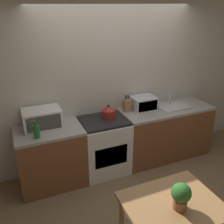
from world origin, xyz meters
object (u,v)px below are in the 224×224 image
Objects in this scene: kettle at (109,112)px; dining_table at (172,211)px; toaster_oven at (143,103)px; stove_range at (104,146)px; microwave at (42,118)px; bottle at (37,131)px.

kettle reaches higher than dining_table.
kettle is at bearing -172.94° from toaster_oven.
stove_range is 1.72m from dining_table.
microwave reaches higher than dining_table.
stove_range reaches higher than dining_table.
microwave is (-0.98, 0.06, 0.05)m from kettle.
microwave reaches higher than toaster_oven.
stove_range is 2.32× the size of toaster_oven.
microwave is 2.08m from dining_table.
stove_range is at bearing 91.63° from dining_table.
stove_range is 4.29× the size of kettle.
bottle is 1.77m from toaster_oven.
bottle is at bearing -112.32° from microwave.
microwave is at bearing 67.68° from bottle.
toaster_oven is (0.65, 0.08, 0.02)m from kettle.
dining_table is at bearing -55.96° from bottle.
toaster_oven reaches higher than dining_table.
stove_range is at bearing 9.81° from bottle.
microwave is at bearing -179.30° from toaster_oven.
dining_table is at bearing -63.14° from microwave.
toaster_oven is at bearing 0.70° from microwave.
microwave is 0.57× the size of dining_table.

